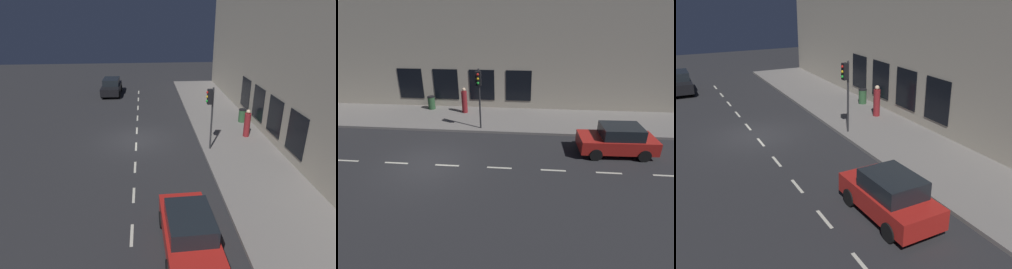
# 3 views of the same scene
# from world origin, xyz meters

# --- Properties ---
(ground_plane) EXTENTS (60.00, 60.00, 0.00)m
(ground_plane) POSITION_xyz_m (0.00, 0.00, 0.00)
(ground_plane) COLOR #28282B
(sidewalk) EXTENTS (4.50, 32.00, 0.15)m
(sidewalk) POSITION_xyz_m (6.25, 0.00, 0.07)
(sidewalk) COLOR gray
(sidewalk) RESTS_ON ground
(building_facade) EXTENTS (0.65, 32.00, 8.99)m
(building_facade) POSITION_xyz_m (8.80, 0.00, 4.49)
(building_facade) COLOR #B2A893
(building_facade) RESTS_ON ground
(lane_centre_line) EXTENTS (0.12, 27.20, 0.01)m
(lane_centre_line) POSITION_xyz_m (0.00, -1.00, 0.00)
(lane_centre_line) COLOR beige
(lane_centre_line) RESTS_ON ground
(traffic_light) EXTENTS (0.45, 0.32, 3.73)m
(traffic_light) POSITION_xyz_m (4.33, -1.92, 2.91)
(traffic_light) COLOR #2D2D30
(traffic_light) RESTS_ON sidewalk
(parked_car_0) EXTENTS (1.86, 4.09, 1.58)m
(parked_car_0) POSITION_xyz_m (-2.65, 11.43, 0.79)
(parked_car_0) COLOR black
(parked_car_0) RESTS_ON ground
(parked_car_1) EXTENTS (1.95, 3.95, 1.58)m
(parked_car_1) POSITION_xyz_m (2.04, -9.61, 0.79)
(parked_car_1) COLOR red
(parked_car_1) RESTS_ON ground
(pedestrian_0) EXTENTS (0.48, 0.48, 1.84)m
(pedestrian_0) POSITION_xyz_m (7.22, -0.27, 1.00)
(pedestrian_0) COLOR maroon
(pedestrian_0) RESTS_ON sidewalk
(trash_bin) EXTENTS (0.54, 0.54, 0.97)m
(trash_bin) POSITION_xyz_m (7.77, 2.39, 0.64)
(trash_bin) COLOR #2D5633
(trash_bin) RESTS_ON sidewalk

